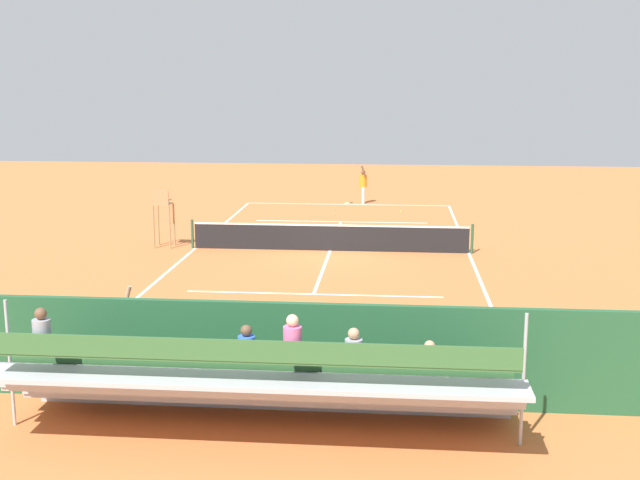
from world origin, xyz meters
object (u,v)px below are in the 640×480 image
(equipment_bag, at_px, (264,381))
(tennis_ball_far, at_px, (334,214))
(line_judge, at_px, (123,330))
(tennis_net, at_px, (330,237))
(courtside_bench, at_px, (364,364))
(umpire_chair, at_px, (163,212))
(bleacher_stand, at_px, (260,381))
(tennis_racket, at_px, (347,203))
(tennis_ball_near, at_px, (401,212))
(tennis_player, at_px, (363,183))

(equipment_bag, xyz_separation_m, tennis_ball_far, (0.18, -21.40, -0.15))
(tennis_ball_far, bearing_deg, line_judge, 82.30)
(tennis_net, distance_m, courtside_bench, 13.39)
(line_judge, bearing_deg, umpire_chair, -77.41)
(bleacher_stand, distance_m, equipment_bag, 2.12)
(tennis_racket, relative_size, tennis_ball_near, 7.99)
(tennis_ball_far, bearing_deg, tennis_ball_near, -164.80)
(umpire_chair, distance_m, courtside_bench, 15.54)
(bleacher_stand, distance_m, tennis_player, 26.75)
(bleacher_stand, relative_size, tennis_racket, 17.17)
(tennis_net, xyz_separation_m, courtside_bench, (-1.74, 13.27, 0.06))
(courtside_bench, relative_size, tennis_ball_far, 27.27)
(tennis_ball_far, bearing_deg, bleacher_stand, 91.10)
(tennis_net, bearing_deg, tennis_player, -93.79)
(tennis_net, bearing_deg, umpire_chair, -0.59)
(equipment_bag, distance_m, tennis_ball_near, 22.42)
(tennis_net, distance_m, line_judge, 13.38)
(umpire_chair, relative_size, equipment_bag, 2.38)
(tennis_player, height_order, tennis_racket, tennis_player)
(umpire_chair, bearing_deg, bleacher_stand, 111.87)
(tennis_racket, height_order, tennis_ball_near, tennis_ball_near)
(line_judge, bearing_deg, tennis_racket, -97.64)
(equipment_bag, distance_m, tennis_racket, 24.72)
(tennis_net, distance_m, tennis_ball_far, 8.02)
(tennis_net, relative_size, courtside_bench, 5.72)
(umpire_chair, xyz_separation_m, tennis_racket, (-6.16, -11.25, -1.30))
(tennis_ball_near, xyz_separation_m, line_judge, (5.90, 21.79, 0.98))
(equipment_bag, relative_size, tennis_ball_far, 13.64)
(tennis_net, height_order, tennis_ball_far, tennis_net)
(bleacher_stand, relative_size, equipment_bag, 10.07)
(line_judge, bearing_deg, bleacher_stand, 143.79)
(tennis_player, distance_m, tennis_ball_near, 3.31)
(bleacher_stand, bearing_deg, tennis_ball_near, -96.19)
(umpire_chair, relative_size, tennis_ball_near, 32.42)
(tennis_racket, bearing_deg, tennis_net, 90.18)
(tennis_player, relative_size, line_judge, 1.00)
(tennis_net, height_order, tennis_racket, tennis_net)
(courtside_bench, bearing_deg, umpire_chair, -59.23)
(courtside_bench, relative_size, line_judge, 0.93)
(tennis_net, bearing_deg, line_judge, 75.75)
(tennis_ball_near, bearing_deg, line_judge, 74.84)
(equipment_bag, relative_size, line_judge, 0.47)
(tennis_ball_near, height_order, tennis_ball_far, same)
(tennis_player, bearing_deg, equipment_bag, 87.62)
(equipment_bag, bearing_deg, bleacher_stand, 97.69)
(tennis_ball_far, bearing_deg, umpire_chair, 54.10)
(tennis_net, distance_m, umpire_chair, 6.25)
(tennis_ball_near, bearing_deg, bleacher_stand, 83.81)
(umpire_chair, height_order, tennis_player, umpire_chair)
(umpire_chair, bearing_deg, tennis_ball_far, -125.90)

